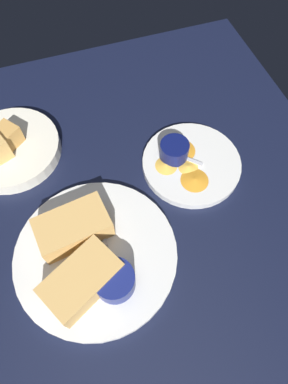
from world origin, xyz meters
TOP-DOWN VIEW (x-y plane):
  - ground_plane at (0.00, 0.00)cm, footprint 110.00×110.00cm
  - plate_sandwich_main at (0.59, -2.25)cm, footprint 29.94×29.94cm
  - sandwich_half_near at (-1.88, 2.88)cm, footprint 14.08×9.27cm
  - sandwich_half_far at (-2.62, -6.95)cm, footprint 15.04×12.78cm
  - ramekin_dark_sauce at (2.52, -8.70)cm, footprint 7.07×7.07cm
  - spoon_by_dark_ramekin at (2.72, -3.11)cm, footprint 2.31×9.90cm
  - plate_chips_companion at (25.04, 10.73)cm, footprint 21.00×21.00cm
  - ramekin_light_gravy at (21.89, 13.36)cm, footprint 6.08×6.08cm
  - spoon_by_gravy_ramekin at (21.75, 13.94)cm, footprint 8.09×7.96cm
  - plantain_chip_scatter at (22.98, 10.51)cm, footprint 11.61×15.27cm
  - bread_basket_rear at (-11.13, 26.14)cm, footprint 21.15×21.15cm

SIDE VIEW (x-z plane):
  - ground_plane at x=0.00cm, z-range -3.00..0.00cm
  - plate_sandwich_main at x=0.59cm, z-range 0.00..1.60cm
  - plate_chips_companion at x=25.04cm, z-range 0.00..1.60cm
  - plantain_chip_scatter at x=22.98cm, z-range 1.60..2.20cm
  - spoon_by_dark_ramekin at x=2.72cm, z-range 1.56..2.36cm
  - spoon_by_gravy_ramekin at x=21.75cm, z-range 1.56..2.36cm
  - bread_basket_rear at x=-11.13cm, z-range -1.93..6.11cm
  - ramekin_light_gravy at x=21.89cm, z-range 1.75..5.63cm
  - ramekin_dark_sauce at x=2.52cm, z-range 1.75..6.14cm
  - sandwich_half_near at x=-1.88cm, z-range 1.60..6.40cm
  - sandwich_half_far at x=-2.62cm, z-range 1.60..6.40cm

